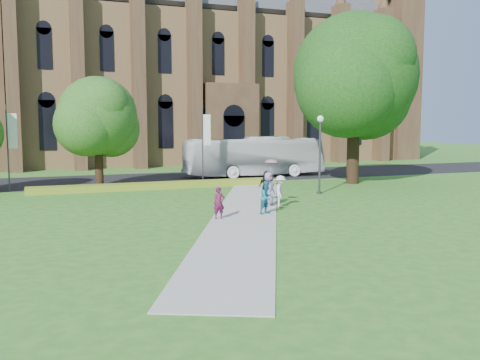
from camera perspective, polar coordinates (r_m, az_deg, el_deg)
name	(u,v)px	position (r m, az deg, el deg)	size (l,w,h in m)	color
ground	(253,217)	(27.29, 1.41, -3.94)	(160.00, 160.00, 0.00)	#2C661E
road	(164,178)	(46.24, -8.09, 0.18)	(160.00, 10.00, 0.02)	black
footpath	(246,213)	(28.20, 0.63, -3.56)	(3.20, 30.00, 0.04)	#B2B2A8
flower_hedge	(158,186)	(39.18, -8.71, -0.59)	(18.00, 1.40, 0.45)	gold
cathedral	(206,56)	(68.16, -3.67, 13.07)	(52.60, 18.25, 28.00)	brown
streetlamp	(320,145)	(36.05, 8.53, 3.73)	(0.44, 0.44, 5.24)	#38383D
large_tree	(355,76)	(42.87, 12.14, 10.82)	(9.60, 9.60, 13.20)	#332114
street_tree_1	(98,116)	(39.56, -14.95, 6.60)	(5.60, 5.60, 8.05)	#332114
banner_pole_0	(204,140)	(41.92, -3.86, 4.25)	(0.70, 0.10, 6.00)	#38383D
banner_pole_1	(9,143)	(40.09, -23.39, 3.67)	(0.70, 0.10, 6.00)	#38383D
tour_coach	(254,157)	(47.22, 1.52, 2.51)	(2.94, 12.57, 3.50)	silver
pedestrian_0	(219,203)	(26.39, -2.25, -2.46)	(0.58, 0.38, 1.58)	#591436
pedestrian_1	(267,197)	(27.81, 2.88, -1.87)	(0.84, 0.65, 1.73)	#1A6B86
pedestrian_2	(280,191)	(30.22, 4.33, -1.19)	(1.15, 0.66, 1.77)	silver
pedestrian_3	(266,186)	(32.52, 2.75, -0.62)	(1.06, 0.44, 1.81)	black
pedestrian_4	(269,189)	(30.62, 3.07, -0.95)	(0.94, 0.61, 1.92)	gray
parasol	(271,166)	(30.65, 3.32, 1.46)	(0.73, 0.73, 0.64)	#D09393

